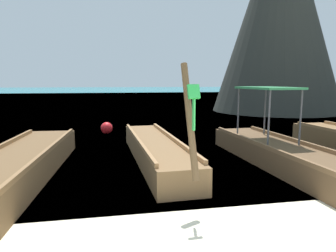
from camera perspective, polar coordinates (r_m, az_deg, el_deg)
The scene contains 6 objects.
sea_water at distance 64.89m, azimuth -9.49°, elevation 6.34°, with size 120.00×120.00×0.00m, color #147A89.
longtail_boat_red_ribbon at distance 7.46m, azimuth -27.03°, elevation -7.39°, with size 1.73×7.39×2.38m.
longtail_boat_green_ribbon at distance 8.48m, azimuth -2.36°, elevation -4.64°, with size 1.36×6.59×2.57m.
longtail_boat_pink_ribbon at distance 8.63m, azimuth 20.41°, elevation -4.73°, with size 1.55×6.36×2.33m.
karst_rock at distance 25.15m, azimuth 20.78°, elevation 19.70°, with size 10.53×9.35×15.24m.
mooring_buoy_near at distance 13.17m, azimuth -11.56°, elevation -0.37°, with size 0.51×0.51×0.51m.
Camera 1 is at (-1.28, -2.48, 2.23)m, focal length 32.15 mm.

